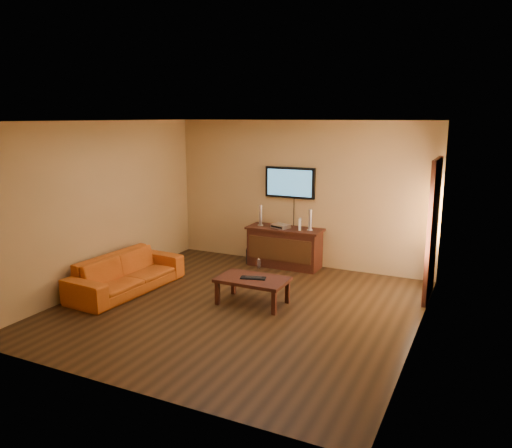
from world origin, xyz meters
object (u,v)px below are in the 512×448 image
Objects in this scene: sofa at (126,267)px; av_receiver at (281,226)px; speaker_left at (261,216)px; game_console at (300,224)px; television at (290,183)px; speaker_right at (310,221)px; coffee_table at (253,281)px; media_console at (285,247)px; keyboard at (253,278)px; subwoofer at (254,255)px; bottle at (259,264)px.

av_receiver reaches higher than sofa.
game_console is at bearing -0.79° from speaker_left.
speaker_left is (-0.49, -0.24, -0.63)m from television.
television is 2.52× the size of speaker_right.
sofa is (-2.08, -0.36, 0.04)m from coffee_table.
television is 0.93× the size of coffee_table.
game_console is at bearing -4.86° from media_console.
game_console is at bearing 90.24° from keyboard.
game_console is at bearing -38.50° from sofa.
subwoofer is at bearing 172.03° from speaker_left.
speaker_right is 0.96× the size of keyboard.
media_console is 0.74m from speaker_left.
television reaches higher than keyboard.
av_receiver is at bearing 100.77° from coffee_table.
media_console reaches higher than bottle.
speaker_right is at bearing 84.65° from coffee_table.
game_console is 1.06m from bottle.
speaker_left is 0.80m from subwoofer.
coffee_table is 2.02m from av_receiver.
media_console reaches higher than keyboard.
av_receiver reaches higher than media_console.
television is at bearing 97.82° from coffee_table.
sofa is 5.08× the size of speaker_left.
subwoofer is (-0.94, 1.99, -0.21)m from coffee_table.
media_console is 5.06× the size of subwoofer.
keyboard is (-0.17, -2.00, -0.51)m from speaker_right.
coffee_table is at bearing -81.29° from media_console.
sofa reaches higher than keyboard.
television reaches higher than sofa.
av_receiver is 0.79× the size of keyboard.
media_console is 2.02m from keyboard.
coffee_table is at bearing -68.03° from speaker_left.
television is 1.57m from subwoofer.
media_console is 0.57m from bottle.
coffee_table is (0.30, -2.21, -1.21)m from television.
sofa is (-1.78, -2.57, -1.16)m from television.
coffee_table is 5.19× the size of bottle.
bottle is (-0.68, 1.65, -0.26)m from coffee_table.
media_console is 0.56m from game_console.
television reaches higher than game_console.
media_console is at bearing -21.32° from subwoofer.
av_receiver is (-0.07, -0.27, -0.78)m from television.
media_console is 1.45× the size of television.
game_console is 2.01m from keyboard.
speaker_left is (-0.79, 1.97, 0.57)m from coffee_table.
television is 0.84m from speaker_left.
television is 4.77× the size of game_console.
television is at bearing 26.37° from speaker_left.
media_console is 6.93× the size of game_console.
game_console is 0.73× the size of subwoofer.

